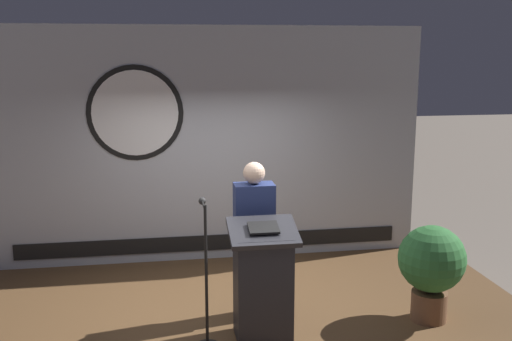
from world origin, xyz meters
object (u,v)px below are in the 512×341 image
object	(u,v)px
potted_plant	(431,264)
podium	(263,282)
microphone_stand	(206,298)
speaker_person	(254,239)

from	to	relation	value
potted_plant	podium	bearing A→B (deg)	-177.59
podium	microphone_stand	xyz separation A→B (m)	(-0.54, -0.10, -0.08)
podium	potted_plant	xyz separation A→B (m)	(1.72, 0.07, 0.05)
speaker_person	microphone_stand	xyz separation A→B (m)	(-0.54, -0.58, -0.35)
speaker_person	microphone_stand	bearing A→B (deg)	-132.72
podium	microphone_stand	size ratio (longest dim) A/B	0.83
speaker_person	potted_plant	bearing A→B (deg)	-13.26
podium	microphone_stand	distance (m)	0.56
speaker_person	microphone_stand	world-z (taller)	speaker_person
podium	microphone_stand	world-z (taller)	microphone_stand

